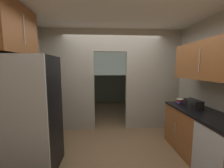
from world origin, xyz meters
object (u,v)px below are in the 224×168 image
object	(u,v)px
book_stack	(180,101)
refrigerator	(29,115)
dishwasher	(206,157)
boombox	(193,104)

from	to	relation	value
book_stack	refrigerator	bearing A→B (deg)	-167.00
refrigerator	dishwasher	size ratio (longest dim) A/B	2.21
dishwasher	book_stack	size ratio (longest dim) A/B	5.23
refrigerator	dishwasher	world-z (taller)	refrigerator
boombox	dishwasher	bearing A→B (deg)	-110.49
boombox	refrigerator	bearing A→B (deg)	-174.31
boombox	book_stack	xyz separation A→B (m)	(-0.04, 0.37, -0.03)
refrigerator	boombox	distance (m)	2.91
boombox	book_stack	distance (m)	0.37
refrigerator	boombox	world-z (taller)	refrigerator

